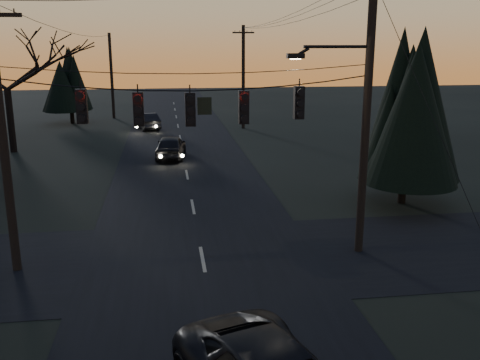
{
  "coord_description": "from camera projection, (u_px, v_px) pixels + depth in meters",
  "views": [
    {
      "loc": [
        -1.09,
        -6.86,
        7.14
      ],
      "look_at": [
        1.18,
        9.3,
        2.92
      ],
      "focal_mm": 40.0,
      "sensor_mm": 36.0,
      "label": 1
    }
  ],
  "objects": [
    {
      "name": "sedan_oncoming_a",
      "position": [
        171.0,
        147.0,
        33.73
      ],
      "size": [
        2.17,
        4.43,
        1.46
      ],
      "primitive_type": "imported",
      "rotation": [
        0.0,
        0.0,
        3.03
      ],
      "color": "black",
      "rests_on": "ground"
    },
    {
      "name": "bare_tree_dist",
      "position": [
        5.0,
        64.0,
        34.4
      ],
      "size": [
        7.09,
        7.09,
        8.28
      ],
      "color": "black",
      "rests_on": "ground"
    },
    {
      "name": "utility_pole_far_l",
      "position": [
        114.0,
        118.0,
        51.8
      ],
      "size": [
        0.3,
        0.3,
        8.0
      ],
      "primitive_type": null,
      "color": "black",
      "rests_on": "ground"
    },
    {
      "name": "utility_pole_far_r",
      "position": [
        243.0,
        128.0,
        45.68
      ],
      "size": [
        1.8,
        0.3,
        8.5
      ],
      "primitive_type": null,
      "color": "black",
      "rests_on": "ground"
    },
    {
      "name": "main_road",
      "position": [
        189.0,
        184.0,
        27.68
      ],
      "size": [
        8.0,
        120.0,
        0.02
      ],
      "primitive_type": "cube",
      "color": "black",
      "rests_on": "ground"
    },
    {
      "name": "cross_road",
      "position": [
        203.0,
        259.0,
        18.09
      ],
      "size": [
        60.0,
        7.0,
        0.02
      ],
      "primitive_type": "cube",
      "color": "black",
      "rests_on": "ground"
    },
    {
      "name": "span_signal_assembly",
      "position": [
        192.0,
        107.0,
        16.77
      ],
      "size": [
        11.5,
        0.44,
        1.67
      ],
      "color": "black",
      "rests_on": "ground"
    },
    {
      "name": "evergreen_right",
      "position": [
        409.0,
        106.0,
        23.38
      ],
      "size": [
        4.06,
        4.06,
        7.66
      ],
      "color": "black",
      "rests_on": "ground"
    },
    {
      "name": "evergreen_dist",
      "position": [
        69.0,
        81.0,
        47.48
      ],
      "size": [
        3.67,
        3.67,
        6.42
      ],
      "color": "black",
      "rests_on": "ground"
    },
    {
      "name": "utility_pole_right",
      "position": [
        358.0,
        251.0,
        18.84
      ],
      "size": [
        5.0,
        0.3,
        10.0
      ],
      "primitive_type": null,
      "color": "black",
      "rests_on": "ground"
    },
    {
      "name": "utility_pole_left",
      "position": [
        18.0,
        270.0,
        17.28
      ],
      "size": [
        1.8,
        0.3,
        8.5
      ],
      "primitive_type": null,
      "color": "black",
      "rests_on": "ground"
    },
    {
      "name": "sedan_oncoming_b",
      "position": [
        147.0,
        121.0,
        45.08
      ],
      "size": [
        2.46,
        4.3,
        1.34
      ],
      "primitive_type": "imported",
      "rotation": [
        0.0,
        0.0,
        3.41
      ],
      "color": "black",
      "rests_on": "ground"
    }
  ]
}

